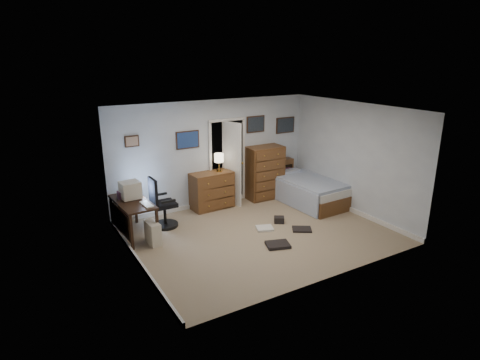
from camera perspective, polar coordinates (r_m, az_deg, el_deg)
name	(u,v)px	position (r m, az deg, el deg)	size (l,w,h in m)	color
floor	(259,234)	(8.22, 2.74, -7.66)	(5.00, 4.00, 0.02)	#9E856D
computer_desk	(129,210)	(8.16, -15.57, -4.13)	(0.66, 1.30, 0.73)	#321C10
crt_monitor	(130,190)	(8.21, -15.33, -1.39)	(0.40, 0.37, 0.35)	beige
keyboard	(147,204)	(7.85, -13.13, -3.39)	(0.15, 0.39, 0.02)	beige
pc_tower	(153,233)	(7.88, -12.27, -7.38)	(0.22, 0.42, 0.44)	beige
office_chair	(162,208)	(8.50, -11.07, -3.95)	(0.53, 0.54, 1.09)	black
media_stack	(124,212)	(8.44, -16.20, -4.37)	(0.17, 0.17, 0.87)	maroon
low_dresser	(212,190)	(9.41, -4.03, -1.47)	(0.98, 0.49, 0.87)	brown
table_lamp	(219,158)	(9.28, -3.02, 3.09)	(0.23, 0.23, 0.42)	gold
doorway	(221,159)	(9.90, -2.67, 2.95)	(0.96, 1.12, 2.05)	black
tall_dresser	(264,172)	(10.01, 3.48, 1.08)	(0.90, 0.53, 1.32)	brown
headboard_bookcase	(275,176)	(10.38, 5.03, 0.57)	(1.00, 0.27, 0.90)	brown
bed	(307,190)	(9.91, 9.47, -1.44)	(1.15, 2.05, 0.66)	brown
wall_posters	(235,131)	(9.59, -0.72, 7.05)	(4.38, 0.04, 0.60)	#331E11
floor_clutter	(280,232)	(8.21, 5.71, -7.41)	(1.35, 1.25, 0.13)	black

